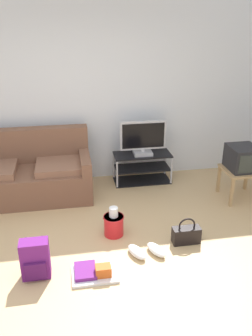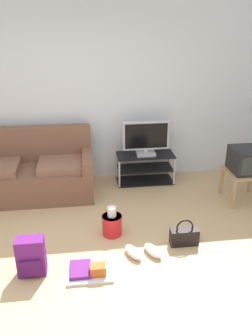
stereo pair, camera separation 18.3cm
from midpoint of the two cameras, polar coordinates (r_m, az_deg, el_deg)
The scene contains 12 objects.
ground_plane at distance 3.82m, azimuth -4.81°, elevation -17.10°, with size 9.00×9.80×0.02m, color tan.
wall_back at distance 5.46m, azimuth -6.64°, elevation 11.69°, with size 9.00×0.10×2.70m, color silver.
couch at distance 5.31m, azimuth -14.21°, elevation -0.70°, with size 1.79×0.85×0.95m.
tv_stand at distance 5.59m, azimuth 4.03°, elevation 0.00°, with size 0.89×0.40×0.46m.
flat_tv at distance 5.38m, azimuth 4.22°, elevation 4.74°, with size 0.71×0.22×0.54m.
side_table at distance 5.26m, azimuth 19.46°, elevation -1.26°, with size 0.50×0.50×0.45m.
crt_tv at distance 5.18m, azimuth 19.74°, elevation 1.22°, with size 0.39×0.44×0.33m.
backpack at distance 3.80m, azimuth -13.73°, elevation -13.79°, with size 0.28×0.23×0.42m.
handbag at distance 4.23m, azimuth 10.64°, elevation -10.76°, with size 0.33×0.13×0.33m.
cleaning_bucket at distance 4.31m, azimuth -1.05°, elevation -8.95°, with size 0.25×0.25×0.37m.
sneakers_pair at distance 4.05m, azimuth 4.11°, elevation -13.31°, with size 0.46×0.32×0.09m.
floor_tray at distance 3.80m, azimuth -4.56°, elevation -16.36°, with size 0.47×0.33×0.14m.
Camera 2 is at (0.03, -2.90, 2.49)m, focal length 37.70 mm.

